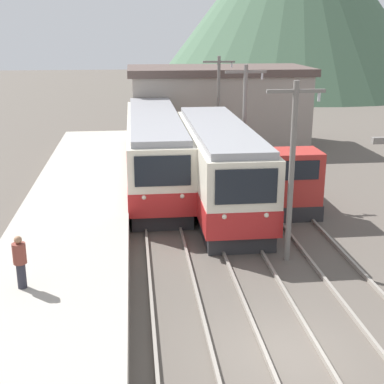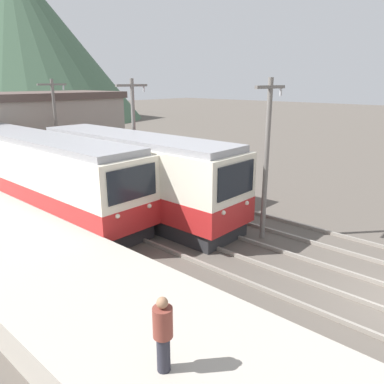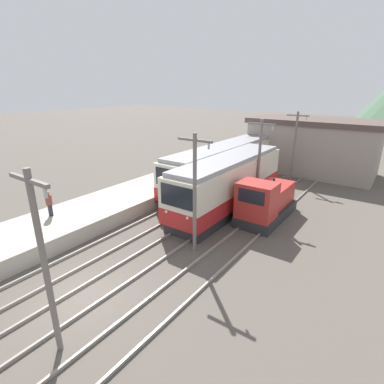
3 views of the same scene
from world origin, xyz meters
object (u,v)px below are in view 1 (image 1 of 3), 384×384
(commuter_train_left, at_px, (155,153))
(person_on_platform, at_px, (20,260))
(catenary_mast_mid, at_px, (292,166))
(catenary_mast_distant, at_px, (219,103))
(catenary_mast_far, at_px, (245,125))
(shunting_locomotive, at_px, (282,181))
(commuter_train_center, at_px, (219,169))

(commuter_train_left, height_order, person_on_platform, commuter_train_left)
(catenary_mast_mid, relative_size, catenary_mast_distant, 1.00)
(commuter_train_left, height_order, catenary_mast_far, catenary_mast_far)
(catenary_mast_distant, bearing_deg, shunting_locomotive, -81.48)
(commuter_train_center, xyz_separation_m, catenary_mast_far, (1.51, 1.66, 1.74))
(commuter_train_center, relative_size, catenary_mast_mid, 1.89)
(commuter_train_left, relative_size, shunting_locomotive, 2.62)
(commuter_train_left, relative_size, catenary_mast_distant, 2.26)
(commuter_train_left, height_order, commuter_train_center, commuter_train_center)
(person_on_platform, bearing_deg, catenary_mast_distant, 65.62)
(commuter_train_center, height_order, catenary_mast_mid, catenary_mast_mid)
(commuter_train_left, xyz_separation_m, catenary_mast_far, (4.31, -2.19, 1.77))
(catenary_mast_mid, distance_m, catenary_mast_far, 8.05)
(shunting_locomotive, relative_size, person_on_platform, 3.51)
(commuter_train_left, height_order, catenary_mast_distant, catenary_mast_distant)
(commuter_train_left, xyz_separation_m, shunting_locomotive, (5.80, -4.09, -0.55))
(catenary_mast_far, bearing_deg, shunting_locomotive, -51.87)
(catenary_mast_mid, bearing_deg, person_on_platform, -160.37)
(shunting_locomotive, xyz_separation_m, catenary_mast_mid, (-1.49, -6.15, 2.32))
(commuter_train_left, height_order, shunting_locomotive, commuter_train_left)
(catenary_mast_far, distance_m, person_on_platform, 14.26)
(shunting_locomotive, bearing_deg, commuter_train_left, 144.80)
(catenary_mast_far, bearing_deg, person_on_platform, -127.97)
(commuter_train_center, bearing_deg, catenary_mast_distant, 81.17)
(person_on_platform, bearing_deg, commuter_train_left, 71.75)
(catenary_mast_far, bearing_deg, commuter_train_center, -132.31)
(commuter_train_left, xyz_separation_m, catenary_mast_distant, (4.31, 5.86, 1.77))
(commuter_train_center, distance_m, catenary_mast_distant, 9.98)
(shunting_locomotive, height_order, catenary_mast_mid, catenary_mast_mid)
(commuter_train_left, relative_size, catenary_mast_far, 2.26)
(shunting_locomotive, height_order, catenary_mast_distant, catenary_mast_distant)
(shunting_locomotive, distance_m, catenary_mast_distant, 10.33)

